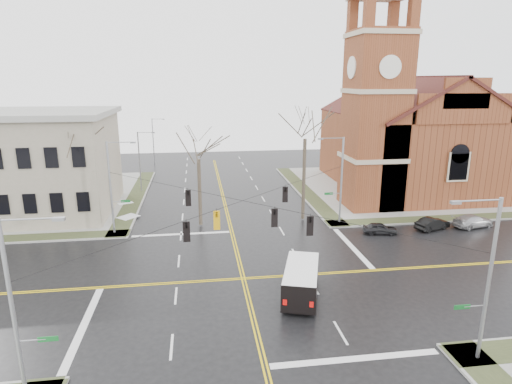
{
  "coord_description": "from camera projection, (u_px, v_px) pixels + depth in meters",
  "views": [
    {
      "loc": [
        -3.19,
        -29.74,
        14.74
      ],
      "look_at": [
        1.82,
        6.0,
        5.22
      ],
      "focal_mm": 30.0,
      "sensor_mm": 36.0,
      "label": 1
    }
  ],
  "objects": [
    {
      "name": "parked_car_c",
      "position": [
        473.0,
        221.0,
        43.99
      ],
      "size": [
        4.71,
        2.68,
        1.29
      ],
      "primitive_type": "imported",
      "rotation": [
        0.0,
        0.0,
        1.78
      ],
      "color": "#9B9B9D",
      "rests_on": "ground"
    },
    {
      "name": "cargo_van",
      "position": [
        301.0,
        278.0,
        29.86
      ],
      "size": [
        3.87,
        6.17,
        2.2
      ],
      "rotation": [
        0.0,
        0.0,
        -0.3
      ],
      "color": "white",
      "rests_on": "ground"
    },
    {
      "name": "traffic_signals",
      "position": [
        244.0,
        213.0,
        30.64
      ],
      "size": [
        8.21,
        8.26,
        1.3
      ],
      "color": "black",
      "rests_on": "ground"
    },
    {
      "name": "parked_car_b",
      "position": [
        432.0,
        224.0,
        43.19
      ],
      "size": [
        4.04,
        2.55,
        1.26
      ],
      "primitive_type": "imported",
      "rotation": [
        0.0,
        0.0,
        1.92
      ],
      "color": "black",
      "rests_on": "ground"
    },
    {
      "name": "tree_nw_far",
      "position": [
        74.0,
        148.0,
        41.91
      ],
      "size": [
        4.0,
        4.0,
        11.4
      ],
      "color": "#32291F",
      "rests_on": "ground"
    },
    {
      "name": "sidewalks",
      "position": [
        243.0,
        278.0,
        32.65
      ],
      "size": [
        80.0,
        80.0,
        0.17
      ],
      "color": "gray",
      "rests_on": "ground"
    },
    {
      "name": "signal_pole_sw",
      "position": [
        17.0,
        308.0,
        18.87
      ],
      "size": [
        2.75,
        0.22,
        9.0
      ],
      "color": "gray",
      "rests_on": "ground"
    },
    {
      "name": "signal_pole_nw",
      "position": [
        112.0,
        185.0,
        40.9
      ],
      "size": [
        2.75,
        0.22,
        9.0
      ],
      "color": "gray",
      "rests_on": "ground"
    },
    {
      "name": "signal_pole_ne",
      "position": [
        340.0,
        178.0,
        43.94
      ],
      "size": [
        2.75,
        0.22,
        9.0
      ],
      "color": "gray",
      "rests_on": "ground"
    },
    {
      "name": "signal_pole_se",
      "position": [
        486.0,
        277.0,
        21.91
      ],
      "size": [
        2.75,
        0.22,
        9.0
      ],
      "color": "gray",
      "rests_on": "ground"
    },
    {
      "name": "span_wires",
      "position": [
        243.0,
        201.0,
        31.09
      ],
      "size": [
        23.02,
        23.02,
        0.03
      ],
      "color": "black",
      "rests_on": "ground"
    },
    {
      "name": "streetlight_north_b",
      "position": [
        154.0,
        139.0,
        76.06
      ],
      "size": [
        2.3,
        0.2,
        8.0
      ],
      "color": "gray",
      "rests_on": "ground"
    },
    {
      "name": "tree_ne",
      "position": [
        305.0,
        133.0,
        43.97
      ],
      "size": [
        4.0,
        4.0,
        12.97
      ],
      "color": "#32291F",
      "rests_on": "ground"
    },
    {
      "name": "parked_car_a",
      "position": [
        380.0,
        228.0,
        42.0
      ],
      "size": [
        3.48,
        1.91,
        1.12
      ],
      "primitive_type": "imported",
      "rotation": [
        0.0,
        0.0,
        1.38
      ],
      "color": "black",
      "rests_on": "ground"
    },
    {
      "name": "streetlight_north_a",
      "position": [
        140.0,
        159.0,
        56.91
      ],
      "size": [
        2.3,
        0.2,
        8.0
      ],
      "color": "gray",
      "rests_on": "ground"
    },
    {
      "name": "ground",
      "position": [
        243.0,
        279.0,
        32.67
      ],
      "size": [
        120.0,
        120.0,
        0.0
      ],
      "primitive_type": "plane",
      "color": "black",
      "rests_on": "ground"
    },
    {
      "name": "tree_nw_near",
      "position": [
        198.0,
        155.0,
        42.53
      ],
      "size": [
        4.0,
        4.0,
        10.33
      ],
      "color": "#32291F",
      "rests_on": "ground"
    },
    {
      "name": "civic_building_a",
      "position": [
        26.0,
        165.0,
        47.46
      ],
      "size": [
        18.0,
        14.0,
        11.0
      ],
      "primitive_type": "cube",
      "color": "gray",
      "rests_on": "ground"
    },
    {
      "name": "road_markings",
      "position": [
        243.0,
        278.0,
        32.67
      ],
      "size": [
        100.0,
        100.0,
        0.01
      ],
      "color": "gold",
      "rests_on": "ground"
    },
    {
      "name": "church",
      "position": [
        405.0,
        128.0,
        57.58
      ],
      "size": [
        24.28,
        27.48,
        27.5
      ],
      "color": "brown",
      "rests_on": "ground"
    }
  ]
}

